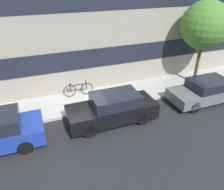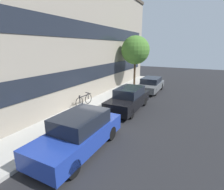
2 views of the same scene
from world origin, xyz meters
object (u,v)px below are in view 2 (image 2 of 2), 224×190
(parked_car_black, at_px, (129,99))
(street_tree, at_px, (135,50))
(bicycle, at_px, (84,100))
(parked_car_blue, at_px, (79,133))
(fire_hydrant, at_px, (52,131))
(parked_car_grey, at_px, (151,85))

(parked_car_black, height_order, street_tree, street_tree)
(parked_car_black, height_order, bicycle, parked_car_black)
(parked_car_blue, relative_size, parked_car_black, 1.02)
(fire_hydrant, bearing_deg, parked_car_black, -14.91)
(street_tree, bearing_deg, parked_car_grey, -113.16)
(parked_car_blue, relative_size, street_tree, 0.86)
(bicycle, bearing_deg, fire_hydrant, -158.06)
(parked_car_blue, height_order, parked_car_black, parked_car_blue)
(parked_car_black, xyz_separation_m, parked_car_grey, (5.53, 0.00, -0.08))
(parked_car_grey, xyz_separation_m, bicycle, (-6.53, 2.88, -0.10))
(parked_car_blue, relative_size, parked_car_grey, 1.06)
(parked_car_black, distance_m, fire_hydrant, 5.58)
(parked_car_blue, height_order, street_tree, street_tree)
(parked_car_blue, xyz_separation_m, fire_hydrant, (-0.09, 1.43, -0.23))
(parked_car_black, xyz_separation_m, street_tree, (6.34, 1.91, 3.01))
(street_tree, bearing_deg, parked_car_blue, -170.68)
(parked_car_grey, bearing_deg, parked_car_black, 0.00)
(fire_hydrant, bearing_deg, parked_car_blue, -86.43)
(parked_car_blue, bearing_deg, parked_car_grey, -180.00)
(parked_car_grey, xyz_separation_m, fire_hydrant, (-10.91, 1.43, -0.14))
(parked_car_blue, relative_size, fire_hydrant, 5.93)
(parked_car_blue, bearing_deg, street_tree, -170.68)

